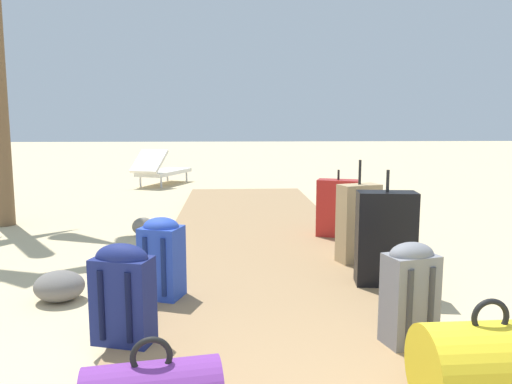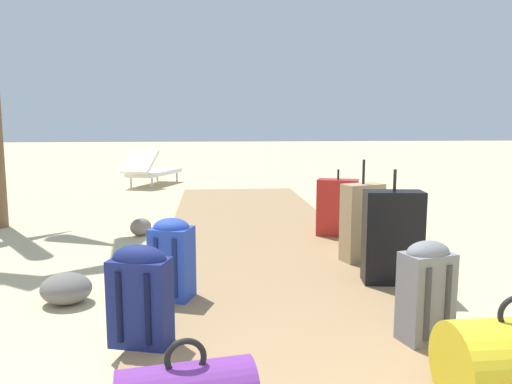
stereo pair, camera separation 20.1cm
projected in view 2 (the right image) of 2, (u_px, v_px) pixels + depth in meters
ground_plane at (271, 275)px, 4.22m from camera, size 60.00×60.00×0.00m
boardwalk at (261, 247)px, 5.04m from camera, size 1.97×8.33×0.08m
backpack_grey at (427, 289)px, 2.74m from camera, size 0.32×0.26×0.58m
backpack_navy at (140, 293)px, 2.69m from camera, size 0.36×0.27×0.57m
duffel_bag_yellow at (512, 363)px, 2.11m from camera, size 0.58×0.40×0.50m
suitcase_black at (393, 237)px, 3.74m from camera, size 0.46×0.27×0.88m
suitcase_red at (337, 207)px, 5.34m from camera, size 0.49×0.35×0.72m
backpack_blue at (172, 257)px, 3.41m from camera, size 0.33×0.30×0.57m
suitcase_tan at (362, 222)px, 4.35m from camera, size 0.40×0.29×0.90m
lounge_chair at (151, 170)px, 10.19m from camera, size 1.14×1.67×0.76m
rock_left_mid at (141, 227)px, 5.70m from camera, size 0.32×0.32×0.20m
rock_left_near at (66, 289)px, 3.55m from camera, size 0.43×0.40×0.22m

